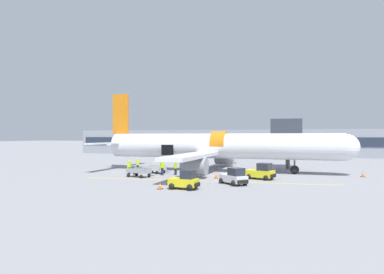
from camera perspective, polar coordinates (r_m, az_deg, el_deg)
ground_plane at (r=40.44m, az=6.00°, el=-6.49°), size 500.00×500.00×0.00m
apron_marking_line at (r=35.77m, az=2.13°, el=-7.35°), size 26.82×2.67×0.01m
terminal_strip at (r=84.59m, az=12.39°, el=-0.92°), size 97.55×10.10×6.18m
jet_bridge_stub at (r=49.35m, az=15.64°, el=0.59°), size 3.95×9.52×6.92m
airplane at (r=45.24m, az=3.99°, el=-1.64°), size 34.02×29.61×10.74m
baggage_tug_lead at (r=30.31m, az=-1.22°, el=-7.37°), size 2.72×1.89×1.72m
baggage_tug_mid at (r=33.38m, az=7.01°, el=-6.68°), size 3.17×3.14×1.66m
baggage_tug_rear at (r=37.92m, az=11.48°, el=-5.79°), size 3.29×2.52×1.77m
baggage_cart_loading at (r=43.50m, az=-6.23°, el=-5.41°), size 3.72×2.29×0.98m
baggage_cart_queued at (r=39.57m, az=-8.79°, el=-5.89°), size 3.74×2.22×1.02m
ground_crew_loader_a at (r=42.85m, az=-10.43°, el=-4.91°), size 0.51×0.58×1.71m
ground_crew_loader_b at (r=41.12m, az=-4.98°, el=-5.04°), size 0.62×0.42×1.81m
ground_crew_driver at (r=45.76m, az=-9.04°, el=-4.54°), size 0.57×0.57×1.78m
ground_crew_supervisor at (r=41.34m, az=-2.75°, el=-5.12°), size 0.39×0.57×1.67m
suitcase_on_tarmac_upright at (r=42.26m, az=-9.43°, el=-5.80°), size 0.54×0.29×0.69m
suitcase_on_tarmac_spare at (r=44.02m, az=-9.65°, el=-5.47°), size 0.44×0.34×0.84m
safety_cone_nose at (r=43.89m, az=26.62°, el=-5.60°), size 0.47×0.47×0.62m
safety_cone_engine_left at (r=30.58m, az=-5.35°, el=-8.13°), size 0.48×0.48×0.59m
safety_cone_wingtip at (r=38.27m, az=4.10°, el=-6.34°), size 0.47×0.47×0.74m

